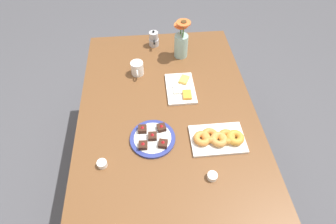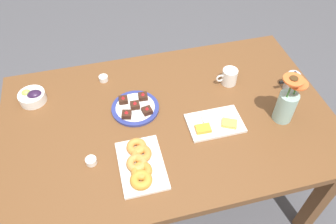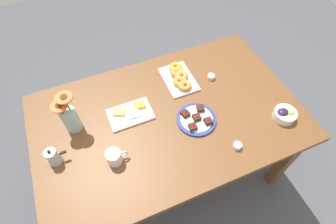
{
  "view_description": "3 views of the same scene",
  "coord_description": "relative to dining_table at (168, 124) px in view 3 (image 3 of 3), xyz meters",
  "views": [
    {
      "loc": [
        0.91,
        -0.09,
        1.88
      ],
      "look_at": [
        0.0,
        0.0,
        0.78
      ],
      "focal_mm": 28.0,
      "sensor_mm": 36.0,
      "label": 1
    },
    {
      "loc": [
        0.26,
        1.01,
        1.94
      ],
      "look_at": [
        0.0,
        0.0,
        0.78
      ],
      "focal_mm": 35.0,
      "sensor_mm": 36.0,
      "label": 2
    },
    {
      "loc": [
        -0.35,
        -0.82,
        2.04
      ],
      "look_at": [
        0.0,
        0.0,
        0.78
      ],
      "focal_mm": 28.0,
      "sensor_mm": 36.0,
      "label": 3
    }
  ],
  "objects": [
    {
      "name": "grape_bowl",
      "position": [
        0.63,
        -0.28,
        0.12
      ],
      "size": [
        0.13,
        0.13,
        0.07
      ],
      "color": "white",
      "rests_on": "dining_table"
    },
    {
      "name": "flower_vase",
      "position": [
        -0.53,
        0.14,
        0.18
      ],
      "size": [
        0.13,
        0.1,
        0.27
      ],
      "color": "#99C1B7",
      "rests_on": "dining_table"
    },
    {
      "name": "ground_plane",
      "position": [
        0.0,
        0.0,
        -0.65
      ],
      "size": [
        6.0,
        6.0,
        0.0
      ],
      "primitive_type": "plane",
      "color": "#4C4C51"
    },
    {
      "name": "jam_cup_honey",
      "position": [
        0.38,
        0.17,
        0.1
      ],
      "size": [
        0.05,
        0.05,
        0.03
      ],
      "color": "white",
      "rests_on": "dining_table"
    },
    {
      "name": "moka_pot",
      "position": [
        -0.67,
        -0.04,
        0.13
      ],
      "size": [
        0.11,
        0.07,
        0.12
      ],
      "color": "#B7B7BC",
      "rests_on": "dining_table"
    },
    {
      "name": "dessert_plate",
      "position": [
        0.14,
        -0.09,
        0.1
      ],
      "size": [
        0.24,
        0.24,
        0.05
      ],
      "color": "navy",
      "rests_on": "dining_table"
    },
    {
      "name": "coffee_mug",
      "position": [
        -0.37,
        -0.16,
        0.13
      ],
      "size": [
        0.11,
        0.08,
        0.09
      ],
      "color": "white",
      "rests_on": "dining_table"
    },
    {
      "name": "croissant_platter",
      "position": [
        0.18,
        0.24,
        0.11
      ],
      "size": [
        0.19,
        0.28,
        0.05
      ],
      "color": "white",
      "rests_on": "dining_table"
    },
    {
      "name": "cheese_platter",
      "position": [
        -0.2,
        0.1,
        0.1
      ],
      "size": [
        0.26,
        0.17,
        0.03
      ],
      "color": "white",
      "rests_on": "dining_table"
    },
    {
      "name": "jam_cup_berry",
      "position": [
        0.27,
        -0.34,
        0.1
      ],
      "size": [
        0.05,
        0.05,
        0.03
      ],
      "color": "white",
      "rests_on": "dining_table"
    },
    {
      "name": "dining_table",
      "position": [
        0.0,
        0.0,
        0.0
      ],
      "size": [
        1.6,
        1.0,
        0.74
      ],
      "color": "brown",
      "rests_on": "ground_plane"
    }
  ]
}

